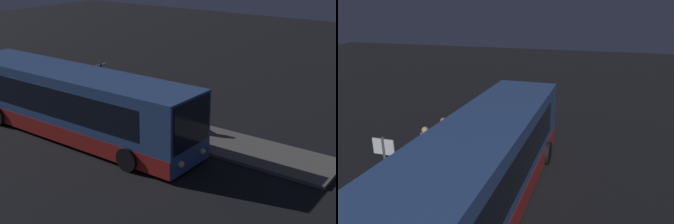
% 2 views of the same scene
% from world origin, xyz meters
% --- Properties ---
extents(ground, '(80.00, 80.00, 0.00)m').
position_xyz_m(ground, '(0.00, 0.00, 0.00)').
color(ground, black).
extents(platform, '(20.00, 2.61, 0.14)m').
position_xyz_m(platform, '(0.00, 2.90, 0.07)').
color(platform, '#605B56').
rests_on(platform, ground).
extents(bus_lead, '(12.48, 2.84, 2.91)m').
position_xyz_m(bus_lead, '(-0.65, -0.01, 1.44)').
color(bus_lead, '#33518C').
rests_on(bus_lead, ground).
extents(passenger_boarding, '(0.50, 0.62, 1.57)m').
position_xyz_m(passenger_boarding, '(0.40, 2.38, 0.98)').
color(passenger_boarding, '#6B604C').
rests_on(passenger_boarding, platform).
extents(passenger_waiting, '(0.57, 0.61, 1.65)m').
position_xyz_m(passenger_waiting, '(2.84, 2.93, 1.03)').
color(passenger_waiting, '#4C476B').
rests_on(passenger_waiting, platform).
extents(passenger_with_bags, '(0.51, 0.51, 1.74)m').
position_xyz_m(passenger_with_bags, '(1.49, 2.96, 1.09)').
color(passenger_with_bags, '#4C476B').
rests_on(passenger_with_bags, platform).
extents(suitcase, '(0.35, 0.21, 0.91)m').
position_xyz_m(suitcase, '(2.39, 3.24, 0.48)').
color(suitcase, '#334C7F').
rests_on(suitcase, platform).
extents(sign_post, '(0.10, 0.69, 2.51)m').
position_xyz_m(sign_post, '(-1.39, 2.54, 1.73)').
color(sign_post, '#4C4C51').
rests_on(sign_post, platform).
extents(trash_bin, '(0.44, 0.44, 0.65)m').
position_xyz_m(trash_bin, '(-0.18, 3.86, 0.47)').
color(trash_bin, '#593319').
rests_on(trash_bin, platform).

